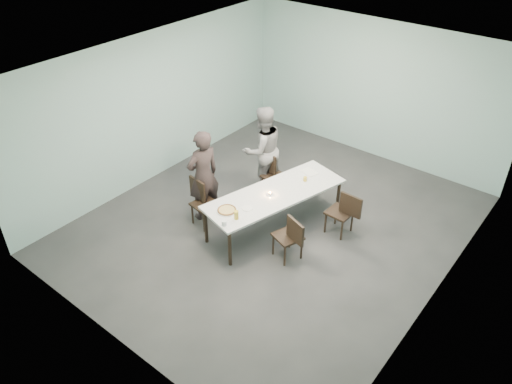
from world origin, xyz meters
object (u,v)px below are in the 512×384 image
Objects in this scene: pizza at (227,210)px; beer_glass at (236,215)px; diner_near at (203,176)px; chair_far_left at (272,172)px; chair_near_left at (202,199)px; diner_far at (263,149)px; side_plate at (247,208)px; chair_far_right at (344,211)px; tealight at (270,194)px; table at (275,195)px; amber_tumbler at (305,179)px; water_tumbler at (224,223)px; chair_near_right at (291,235)px.

pizza is 2.27× the size of beer_glass.
chair_far_left is at bearing 171.47° from diner_near.
chair_near_left is at bearing 42.27° from diner_near.
side_plate is (0.90, -1.57, -0.13)m from diner_far.
chair_far_right is 2.07m from pizza.
table is at bearing 73.05° from tealight.
amber_tumbler is (0.28, 1.32, 0.04)m from side_plate.
chair_far_left is 1.98m from beer_glass.
side_plate is at bearing 90.31° from water_tumbler.
table is 1.34m from chair_near_left.
chair_near_right is 9.67× the size of water_tumbler.
chair_far_left is at bearing 167.63° from amber_tumbler.
amber_tumbler is at bearing 72.57° from pizza.
chair_far_right is 9.67× the size of water_tumbler.
water_tumbler is at bearing 60.34° from chair_near_right.
diner_far is 2.33m from water_tumbler.
chair_far_right is at bearing 128.68° from diner_near.
chair_far_left is 1.84m from pizza.
chair_far_left is 9.67× the size of water_tumbler.
chair_near_left is at bearing 164.35° from beer_glass.
pizza is 3.78× the size of water_tumbler.
diner_far reaches higher than chair_far_right.
diner_near is at bearing -156.91° from table.
water_tumbler is (1.15, -0.73, -0.09)m from diner_near.
chair_far_left and chair_far_right have the same top height.
chair_near_left and chair_far_left have the same top height.
amber_tumbler reaches higher than pizza.
water_tumbler is (0.22, -0.32, 0.03)m from pizza.
diner_far reaches higher than side_plate.
chair_near_right is 1.14m from pizza.
chair_far_right is at bearing 39.11° from chair_near_left.
diner_near is 1.36m from water_tumbler.
chair_far_right is at bearing -87.08° from chair_near_right.
diner_near is (-0.10, 0.17, 0.38)m from chair_near_left.
diner_near reaches higher than tealight.
chair_near_left is (-1.13, -0.69, -0.19)m from table.
table is 1.24m from chair_far_right.
chair_far_right is at bearing 29.52° from table.
water_tumbler is (-0.04, -0.25, -0.03)m from beer_glass.
water_tumbler is at bearing -93.62° from table.
side_plate is 0.59m from water_tumbler.
beer_glass is at bearing -13.90° from pizza.
chair_near_right is 0.86m from side_plate.
chair_far_left is at bearing 102.49° from pizza.
tealight reaches higher than table.
table is 0.69m from amber_tumbler.
chair_far_right is 2.58m from diner_near.
pizza is at bearing 39.86° from chair_near_right.
chair_far_left is 2.21m from water_tumbler.
diner_far is 1.38m from tealight.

